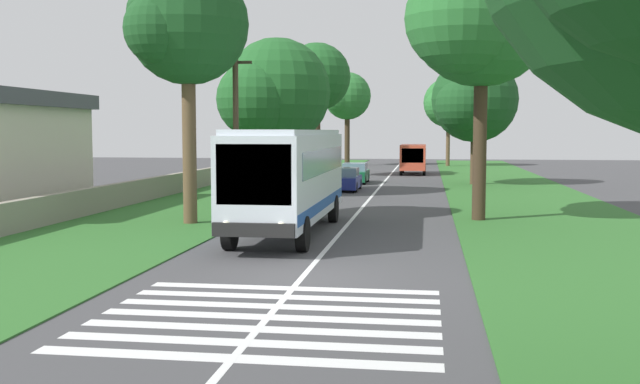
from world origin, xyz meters
name	(u,v)px	position (x,y,z in m)	size (l,w,h in m)	color
ground	(302,278)	(0.00, 0.00, 0.00)	(160.00, 160.00, 0.00)	#424244
grass_verge_left	(183,210)	(15.00, 8.20, 0.02)	(120.00, 8.00, 0.04)	#2D6628
grass_verge_right	(545,215)	(15.00, -8.20, 0.02)	(120.00, 8.00, 0.04)	#2D6628
centre_line	(358,213)	(15.00, 0.00, 0.00)	(110.00, 0.16, 0.01)	silver
coach_bus	(289,174)	(7.90, 1.80, 2.15)	(11.16, 2.62, 3.73)	silver
zebra_crossing	(268,317)	(-3.99, 0.00, 0.00)	(5.85, 6.80, 0.01)	silver
trailing_car_0	(345,180)	(27.40, 1.96, 0.67)	(4.30, 1.78, 1.43)	navy
trailing_car_1	(355,174)	(34.09, 1.99, 0.67)	(4.30, 1.78, 1.43)	#145933
trailing_minibus_0	(413,156)	(45.60, -1.89, 1.55)	(6.00, 2.14, 2.53)	#CC4C33
roadside_tree_left_0	(316,79)	(40.96, 5.83, 7.84)	(6.34, 5.42, 10.69)	#3D2D1E
roadside_tree_left_1	(187,28)	(10.15, 6.29, 7.69)	(5.53, 4.76, 10.20)	brown
roadside_tree_left_2	(274,95)	(23.59, 5.64, 5.73)	(7.58, 6.14, 8.95)	#4C3826
roadside_tree_left_3	(346,97)	(60.50, 5.51, 7.24)	(5.80, 5.03, 9.87)	#3D2D1E
roadside_tree_right_0	(477,17)	(12.89, -5.02, 8.28)	(7.77, 6.11, 11.50)	#3D2D1E
roadside_tree_right_2	(473,102)	(33.66, -6.12, 5.69)	(6.97, 5.87, 8.75)	#4C3826
roadside_tree_right_3	(447,104)	(60.49, -5.06, 6.49)	(6.24, 5.18, 9.20)	brown
utility_pole	(236,130)	(12.15, 4.88, 3.73)	(0.24, 1.40, 7.09)	#473828
roadside_wall	(153,188)	(20.00, 11.60, 0.61)	(70.00, 0.40, 1.15)	gray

